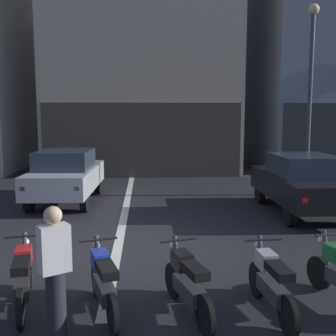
{
  "coord_description": "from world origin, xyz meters",
  "views": [
    {
      "loc": [
        0.59,
        -8.15,
        2.77
      ],
      "look_at": [
        1.15,
        2.0,
        1.4
      ],
      "focal_mm": 43.86,
      "sensor_mm": 36.0,
      "label": 1
    }
  ],
  "objects_px": {
    "car_white_down_street": "(176,151)",
    "motorcycle_red_row_leftmost": "(23,277)",
    "motorcycle_black_row_centre": "(187,282)",
    "motorcycle_blue_row_left_mid": "(103,281)",
    "motorcycle_silver_row_right_mid": "(271,282)",
    "person_by_motorcycles": "(55,272)",
    "car_silver_crossing_near": "(66,174)",
    "car_black_parked_kerbside": "(302,182)",
    "street_lamp": "(311,80)"
  },
  "relations": [
    {
      "from": "car_black_parked_kerbside",
      "to": "car_white_down_street",
      "type": "height_order",
      "value": "same"
    },
    {
      "from": "car_silver_crossing_near",
      "to": "person_by_motorcycles",
      "type": "height_order",
      "value": "person_by_motorcycles"
    },
    {
      "from": "motorcycle_black_row_centre",
      "to": "street_lamp",
      "type": "bearing_deg",
      "value": 58.87
    },
    {
      "from": "person_by_motorcycles",
      "to": "car_white_down_street",
      "type": "bearing_deg",
      "value": 80.44
    },
    {
      "from": "car_black_parked_kerbside",
      "to": "motorcycle_red_row_leftmost",
      "type": "bearing_deg",
      "value": -139.13
    },
    {
      "from": "motorcycle_black_row_centre",
      "to": "motorcycle_red_row_leftmost",
      "type": "bearing_deg",
      "value": 172.33
    },
    {
      "from": "car_silver_crossing_near",
      "to": "car_white_down_street",
      "type": "bearing_deg",
      "value": 62.69
    },
    {
      "from": "street_lamp",
      "to": "motorcycle_red_row_leftmost",
      "type": "relative_size",
      "value": 3.79
    },
    {
      "from": "car_white_down_street",
      "to": "motorcycle_black_row_centre",
      "type": "bearing_deg",
      "value": -93.63
    },
    {
      "from": "motorcycle_black_row_centre",
      "to": "motorcycle_blue_row_left_mid",
      "type": "bearing_deg",
      "value": 175.87
    },
    {
      "from": "car_silver_crossing_near",
      "to": "car_white_down_street",
      "type": "xyz_separation_m",
      "value": [
        3.96,
        7.66,
        0.0
      ]
    },
    {
      "from": "person_by_motorcycles",
      "to": "street_lamp",
      "type": "bearing_deg",
      "value": 52.8
    },
    {
      "from": "car_white_down_street",
      "to": "street_lamp",
      "type": "xyz_separation_m",
      "value": [
        3.93,
        -6.91,
        2.96
      ]
    },
    {
      "from": "car_black_parked_kerbside",
      "to": "motorcycle_silver_row_right_mid",
      "type": "bearing_deg",
      "value": -114.74
    },
    {
      "from": "car_black_parked_kerbside",
      "to": "motorcycle_silver_row_right_mid",
      "type": "height_order",
      "value": "car_black_parked_kerbside"
    },
    {
      "from": "car_white_down_street",
      "to": "motorcycle_blue_row_left_mid",
      "type": "relative_size",
      "value": 2.56
    },
    {
      "from": "car_black_parked_kerbside",
      "to": "motorcycle_red_row_leftmost",
      "type": "relative_size",
      "value": 2.49
    },
    {
      "from": "street_lamp",
      "to": "motorcycle_blue_row_left_mid",
      "type": "xyz_separation_m",
      "value": [
        -6.04,
        -8.0,
        -3.39
      ]
    },
    {
      "from": "car_silver_crossing_near",
      "to": "motorcycle_blue_row_left_mid",
      "type": "relative_size",
      "value": 2.57
    },
    {
      "from": "street_lamp",
      "to": "motorcycle_black_row_centre",
      "type": "distance_m",
      "value": 10.03
    },
    {
      "from": "car_black_parked_kerbside",
      "to": "person_by_motorcycles",
      "type": "distance_m",
      "value": 8.14
    },
    {
      "from": "motorcycle_black_row_centre",
      "to": "car_black_parked_kerbside",
      "type": "bearing_deg",
      "value": 55.98
    },
    {
      "from": "car_black_parked_kerbside",
      "to": "car_silver_crossing_near",
      "type": "bearing_deg",
      "value": 165.2
    },
    {
      "from": "car_white_down_street",
      "to": "car_silver_crossing_near",
      "type": "bearing_deg",
      "value": -117.31
    },
    {
      "from": "car_white_down_street",
      "to": "street_lamp",
      "type": "distance_m",
      "value": 8.48
    },
    {
      "from": "car_black_parked_kerbside",
      "to": "street_lamp",
      "type": "distance_m",
      "value": 4.06
    },
    {
      "from": "street_lamp",
      "to": "motorcycle_red_row_leftmost",
      "type": "height_order",
      "value": "street_lamp"
    },
    {
      "from": "car_black_parked_kerbside",
      "to": "motorcycle_silver_row_right_mid",
      "type": "relative_size",
      "value": 2.46
    },
    {
      "from": "street_lamp",
      "to": "motorcycle_silver_row_right_mid",
      "type": "distance_m",
      "value": 9.58
    },
    {
      "from": "car_black_parked_kerbside",
      "to": "motorcycle_black_row_centre",
      "type": "bearing_deg",
      "value": -124.02
    },
    {
      "from": "car_silver_crossing_near",
      "to": "car_black_parked_kerbside",
      "type": "bearing_deg",
      "value": -14.8
    },
    {
      "from": "car_silver_crossing_near",
      "to": "motorcycle_silver_row_right_mid",
      "type": "bearing_deg",
      "value": -60.62
    },
    {
      "from": "car_black_parked_kerbside",
      "to": "street_lamp",
      "type": "height_order",
      "value": "street_lamp"
    },
    {
      "from": "car_white_down_street",
      "to": "motorcycle_black_row_centre",
      "type": "height_order",
      "value": "car_white_down_street"
    },
    {
      "from": "car_white_down_street",
      "to": "motorcycle_red_row_leftmost",
      "type": "height_order",
      "value": "car_white_down_street"
    },
    {
      "from": "person_by_motorcycles",
      "to": "car_black_parked_kerbside",
      "type": "bearing_deg",
      "value": 48.39
    },
    {
      "from": "car_silver_crossing_near",
      "to": "motorcycle_black_row_centre",
      "type": "distance_m",
      "value": 7.93
    },
    {
      "from": "street_lamp",
      "to": "motorcycle_red_row_leftmost",
      "type": "distance_m",
      "value": 11.12
    },
    {
      "from": "motorcycle_silver_row_right_mid",
      "to": "person_by_motorcycles",
      "type": "height_order",
      "value": "person_by_motorcycles"
    },
    {
      "from": "car_black_parked_kerbside",
      "to": "motorcycle_red_row_leftmost",
      "type": "height_order",
      "value": "car_black_parked_kerbside"
    },
    {
      "from": "motorcycle_blue_row_left_mid",
      "to": "person_by_motorcycles",
      "type": "bearing_deg",
      "value": -129.18
    },
    {
      "from": "car_black_parked_kerbside",
      "to": "person_by_motorcycles",
      "type": "bearing_deg",
      "value": -131.61
    },
    {
      "from": "car_black_parked_kerbside",
      "to": "motorcycle_black_row_centre",
      "type": "distance_m",
      "value": 6.7
    },
    {
      "from": "car_silver_crossing_near",
      "to": "street_lamp",
      "type": "height_order",
      "value": "street_lamp"
    },
    {
      "from": "car_black_parked_kerbside",
      "to": "street_lamp",
      "type": "bearing_deg",
      "value": 65.83
    },
    {
      "from": "motorcycle_red_row_leftmost",
      "to": "motorcycle_black_row_centre",
      "type": "height_order",
      "value": "same"
    },
    {
      "from": "car_silver_crossing_near",
      "to": "motorcycle_silver_row_right_mid",
      "type": "relative_size",
      "value": 2.49
    },
    {
      "from": "person_by_motorcycles",
      "to": "car_silver_crossing_near",
      "type": "bearing_deg",
      "value": 99.68
    },
    {
      "from": "motorcycle_red_row_leftmost",
      "to": "car_silver_crossing_near",
      "type": "bearing_deg",
      "value": 95.71
    },
    {
      "from": "motorcycle_red_row_leftmost",
      "to": "motorcycle_blue_row_left_mid",
      "type": "distance_m",
      "value": 1.17
    }
  ]
}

